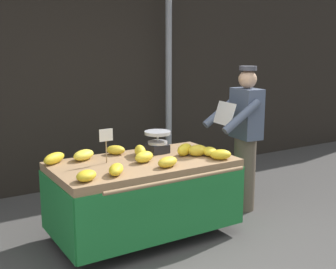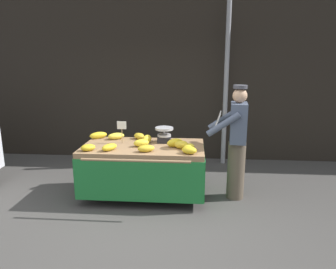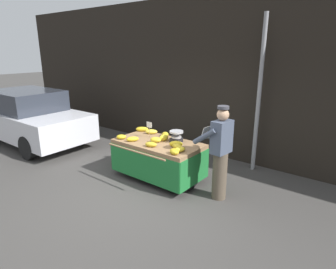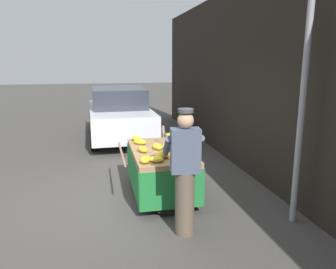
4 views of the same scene
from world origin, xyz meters
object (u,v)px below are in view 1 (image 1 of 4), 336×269
weighing_scale (158,142)px  banana_bunch_7 (210,152)px  banana_bunch_8 (168,162)px  banana_bunch_9 (185,150)px  banana_bunch_5 (140,151)px  banana_bunch_6 (54,158)px  banana_bunch_1 (144,157)px  banana_bunch_10 (197,150)px  banana_cart (143,182)px  price_sign (106,138)px  banana_bunch_0 (86,176)px  vendor_person (244,138)px  banana_bunch_2 (84,155)px  banana_bunch_11 (221,155)px  banana_bunch_3 (116,169)px  street_pole (169,64)px  banana_bunch_4 (116,150)px

weighing_scale → banana_bunch_7: size_ratio=1.29×
banana_bunch_8 → banana_bunch_9: 0.48m
banana_bunch_5 → banana_bunch_6: (-0.83, 0.23, -0.01)m
banana_bunch_1 → banana_bunch_10: size_ratio=1.13×
banana_cart → banana_bunch_5: 0.32m
price_sign → banana_bunch_7: bearing=-16.8°
banana_bunch_1 → banana_bunch_7: 0.72m
price_sign → banana_bunch_9: bearing=-10.3°
banana_bunch_5 → banana_bunch_0: bearing=-148.7°
banana_bunch_7 → vendor_person: (0.69, 0.26, 0.02)m
banana_bunch_0 → banana_bunch_1: bearing=21.4°
banana_bunch_2 → weighing_scale: bearing=-9.1°
banana_bunch_10 → price_sign: bearing=165.2°
banana_bunch_0 → banana_bunch_8: size_ratio=0.87×
banana_bunch_10 → banana_bunch_11: 0.27m
banana_bunch_1 → banana_bunch_11: 0.78m
banana_bunch_2 → banana_bunch_5: (0.53, -0.21, 0.01)m
price_sign → banana_bunch_6: bearing=151.1°
banana_bunch_0 → banana_bunch_6: (-0.06, 0.70, 0.01)m
price_sign → banana_bunch_7: 1.10m
banana_bunch_3 → banana_bunch_8: (0.53, -0.02, 0.00)m
banana_bunch_7 → street_pole: bearing=70.6°
banana_bunch_2 → banana_bunch_11: bearing=-31.0°
banana_bunch_11 → vendor_person: 0.81m
weighing_scale → banana_bunch_8: bearing=-110.9°
banana_bunch_4 → vendor_person: (1.50, -0.32, 0.01)m
banana_bunch_8 → banana_bunch_9: (0.39, 0.29, 0.01)m
banana_bunch_0 → banana_bunch_5: bearing=31.3°
banana_bunch_2 → banana_bunch_3: bearing=-84.8°
weighing_scale → banana_bunch_8: size_ratio=1.17×
street_pole → banana_bunch_5: bearing=-129.8°
price_sign → banana_bunch_3: (-0.09, -0.41, -0.20)m
banana_bunch_0 → banana_bunch_2: 0.72m
banana_bunch_4 → banana_bunch_9: (0.60, -0.41, 0.01)m
banana_bunch_7 → banana_bunch_3: bearing=-174.8°
banana_bunch_2 → banana_bunch_11: (1.19, -0.71, 0.00)m
weighing_scale → banana_bunch_4: bearing=159.1°
banana_bunch_9 → banana_bunch_7: bearing=-37.6°
banana_bunch_1 → banana_bunch_10: (0.59, -0.07, 0.00)m
banana_bunch_0 → banana_bunch_4: bearing=49.6°
banana_bunch_3 → banana_bunch_9: banana_bunch_9 is taller
street_pole → banana_bunch_9: bearing=-116.8°
vendor_person → banana_bunch_8: bearing=-163.5°
banana_bunch_0 → banana_bunch_4: banana_bunch_4 is taller
price_sign → banana_bunch_3: bearing=-102.5°
banana_bunch_2 → banana_bunch_5: banana_bunch_5 is taller
street_pole → banana_bunch_10: bearing=-113.1°
weighing_scale → banana_bunch_7: 0.57m
weighing_scale → banana_bunch_9: bearing=-54.5°
banana_bunch_6 → vendor_person: vendor_person is taller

